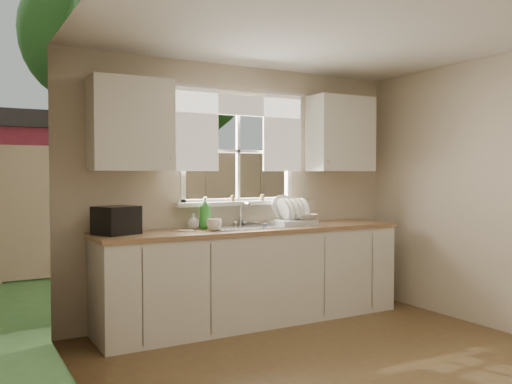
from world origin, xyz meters
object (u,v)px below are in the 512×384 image
dish_rack (293,217)px  black_appliance (116,220)px  cup (214,225)px  soap_bottle_a (205,213)px

dish_rack → black_appliance: dish_rack is taller
dish_rack → cup: dish_rack is taller
soap_bottle_a → dish_rack: bearing=13.4°
dish_rack → black_appliance: (-1.76, 0.04, 0.04)m
cup → black_appliance: bearing=170.3°
soap_bottle_a → cup: bearing=-70.8°
cup → black_appliance: 0.86m
soap_bottle_a → black_appliance: soap_bottle_a is taller
dish_rack → black_appliance: bearing=178.6°
soap_bottle_a → cup: 0.22m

